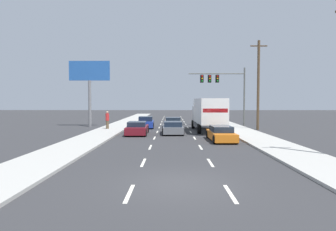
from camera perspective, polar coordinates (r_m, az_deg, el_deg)
ground_plane at (r=36.03m, az=1.06°, el=-2.19°), size 140.00×140.00×0.00m
sidewalk_right at (r=31.85m, az=13.55°, el=-2.79°), size 3.18×80.00×0.14m
sidewalk_left at (r=31.73m, az=-11.33°, el=-2.79°), size 3.18×80.00×0.14m
lane_markings at (r=32.37m, az=1.11°, el=-2.74°), size 3.54×57.00×0.01m
car_blue at (r=34.70m, az=-4.35°, el=-1.40°), size 2.08×4.47×1.33m
car_maroon at (r=27.68m, az=-6.00°, el=-2.52°), size 2.04×4.58×1.23m
car_tan at (r=34.24m, az=0.97°, el=-1.48°), size 2.04×4.42×1.26m
car_gray at (r=27.97m, az=0.90°, el=-2.46°), size 2.11×4.10×1.20m
box_truck at (r=30.53m, az=7.79°, el=0.61°), size 2.88×8.54×3.39m
car_orange at (r=23.49m, az=10.27°, el=-3.52°), size 1.90×4.63×1.18m
traffic_signal_mast at (r=37.88m, az=9.95°, el=6.28°), size 7.17×0.69×7.36m
utility_pole_mid at (r=33.48m, az=17.15°, el=5.85°), size 1.80×0.28×9.69m
roadside_billboard at (r=37.18m, az=-15.02°, el=6.94°), size 4.95×0.36×8.02m
pedestrian_near_corner at (r=32.49m, az=-11.71°, el=-0.84°), size 0.38×0.38×1.90m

